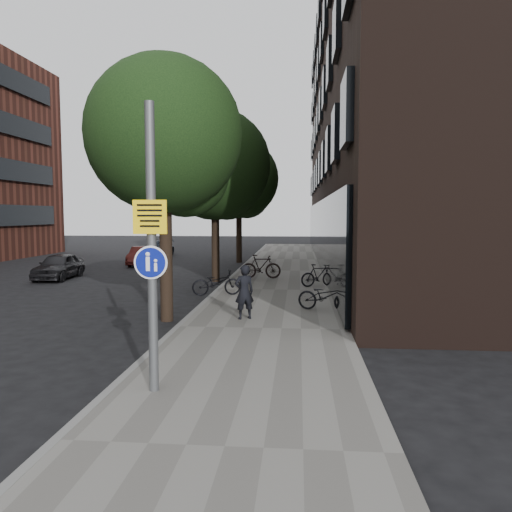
# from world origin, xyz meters

# --- Properties ---
(ground) EXTENTS (120.00, 120.00, 0.00)m
(ground) POSITION_xyz_m (0.00, 0.00, 0.00)
(ground) COLOR black
(ground) RESTS_ON ground
(sidewalk) EXTENTS (4.50, 60.00, 0.12)m
(sidewalk) POSITION_xyz_m (0.25, 10.00, 0.06)
(sidewalk) COLOR slate
(sidewalk) RESTS_ON ground
(curb_edge) EXTENTS (0.15, 60.00, 0.13)m
(curb_edge) POSITION_xyz_m (-2.00, 10.00, 0.07)
(curb_edge) COLOR slate
(curb_edge) RESTS_ON ground
(building_right_dark_brick) EXTENTS (12.00, 40.00, 18.00)m
(building_right_dark_brick) POSITION_xyz_m (8.50, 22.00, 9.00)
(building_right_dark_brick) COLOR black
(building_right_dark_brick) RESTS_ON ground
(street_tree_near) EXTENTS (4.40, 4.40, 7.50)m
(street_tree_near) POSITION_xyz_m (-2.53, 4.64, 5.11)
(street_tree_near) COLOR black
(street_tree_near) RESTS_ON ground
(street_tree_mid) EXTENTS (5.00, 5.00, 7.80)m
(street_tree_mid) POSITION_xyz_m (-2.53, 13.14, 5.11)
(street_tree_mid) COLOR black
(street_tree_mid) RESTS_ON ground
(street_tree_far) EXTENTS (5.00, 5.00, 7.80)m
(street_tree_far) POSITION_xyz_m (-2.53, 22.14, 5.11)
(street_tree_far) COLOR black
(street_tree_far) RESTS_ON ground
(signpost) EXTENTS (0.55, 0.16, 4.76)m
(signpost) POSITION_xyz_m (-1.23, -1.42, 2.53)
(signpost) COLOR #595B5E
(signpost) RESTS_ON sidewalk
(pedestrian) EXTENTS (0.66, 0.56, 1.54)m
(pedestrian) POSITION_xyz_m (-0.34, 4.42, 0.89)
(pedestrian) COLOR black
(pedestrian) RESTS_ON sidewalk
(parked_bike_facade_near) EXTENTS (1.84, 1.15, 0.91)m
(parked_bike_facade_near) POSITION_xyz_m (2.00, 5.80, 0.58)
(parked_bike_facade_near) COLOR black
(parked_bike_facade_near) RESTS_ON sidewalk
(parked_bike_facade_far) EXTENTS (1.60, 0.98, 0.93)m
(parked_bike_facade_far) POSITION_xyz_m (2.00, 10.93, 0.58)
(parked_bike_facade_far) COLOR black
(parked_bike_facade_far) RESTS_ON sidewalk
(parked_bike_curb_near) EXTENTS (1.89, 1.10, 0.94)m
(parked_bike_curb_near) POSITION_xyz_m (-1.80, 8.42, 0.59)
(parked_bike_curb_near) COLOR black
(parked_bike_curb_near) RESTS_ON sidewalk
(parked_bike_curb_far) EXTENTS (1.87, 0.65, 1.10)m
(parked_bike_curb_far) POSITION_xyz_m (-0.55, 13.33, 0.67)
(parked_bike_curb_far) COLOR black
(parked_bike_curb_far) RESTS_ON sidewalk
(parked_car_near) EXTENTS (1.65, 3.68, 1.23)m
(parked_car_near) POSITION_xyz_m (-10.18, 13.25, 0.61)
(parked_car_near) COLOR black
(parked_car_near) RESTS_ON ground
(parked_car_mid) EXTENTS (1.53, 3.49, 1.12)m
(parked_car_mid) POSITION_xyz_m (-8.28, 19.87, 0.56)
(parked_car_mid) COLOR #501A16
(parked_car_mid) RESTS_ON ground
(parked_car_far) EXTENTS (1.82, 3.97, 1.12)m
(parked_car_far) POSITION_xyz_m (-9.01, 26.53, 0.56)
(parked_car_far) COLOR black
(parked_car_far) RESTS_ON ground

